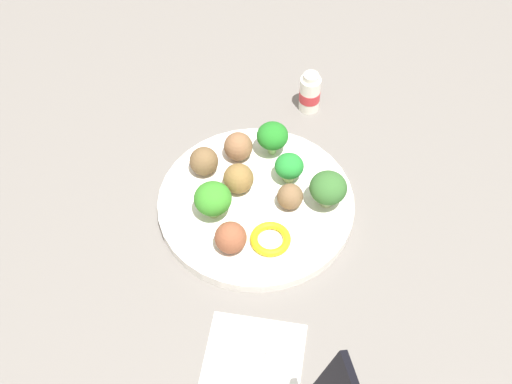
% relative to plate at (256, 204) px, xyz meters
% --- Properties ---
extents(ground_plane, '(4.00, 4.00, 0.00)m').
position_rel_plate_xyz_m(ground_plane, '(0.00, 0.00, -0.01)').
color(ground_plane, slate).
extents(plate, '(0.28, 0.28, 0.02)m').
position_rel_plate_xyz_m(plate, '(0.00, 0.00, 0.00)').
color(plate, white).
rests_on(plate, ground_plane).
extents(broccoli_floret_mid_right, '(0.05, 0.05, 0.05)m').
position_rel_plate_xyz_m(broccoli_floret_mid_right, '(-0.09, 0.01, 0.04)').
color(broccoli_floret_mid_right, '#9ACC7B').
rests_on(broccoli_floret_mid_right, plate).
extents(broccoli_floret_front_left, '(0.05, 0.05, 0.05)m').
position_rel_plate_xyz_m(broccoli_floret_front_left, '(0.03, -0.06, 0.04)').
color(broccoli_floret_front_left, '#A7C874').
rests_on(broccoli_floret_front_left, plate).
extents(broccoli_floret_back_left, '(0.04, 0.04, 0.05)m').
position_rel_plate_xyz_m(broccoli_floret_back_left, '(-0.05, 0.04, 0.04)').
color(broccoli_floret_back_left, '#A2B86E').
rests_on(broccoli_floret_back_left, plate).
extents(broccoli_floret_far_rim, '(0.05, 0.05, 0.06)m').
position_rel_plate_xyz_m(broccoli_floret_far_rim, '(-0.01, 0.10, 0.04)').
color(broccoli_floret_far_rim, '#A8BD7F').
rests_on(broccoli_floret_far_rim, plate).
extents(meatball_front_right, '(0.04, 0.04, 0.04)m').
position_rel_plate_xyz_m(meatball_front_right, '(-0.02, -0.03, 0.03)').
color(meatball_front_right, brown).
rests_on(meatball_front_right, plate).
extents(meatball_center, '(0.04, 0.04, 0.04)m').
position_rel_plate_xyz_m(meatball_center, '(-0.04, -0.08, 0.03)').
color(meatball_center, brown).
rests_on(meatball_center, plate).
extents(meatball_near_rim, '(0.04, 0.04, 0.04)m').
position_rel_plate_xyz_m(meatball_near_rim, '(0.08, -0.02, 0.03)').
color(meatball_near_rim, brown).
rests_on(meatball_near_rim, plate).
extents(meatball_back_left, '(0.04, 0.04, 0.04)m').
position_rel_plate_xyz_m(meatball_back_left, '(0.00, 0.05, 0.03)').
color(meatball_back_left, brown).
rests_on(meatball_back_left, plate).
extents(meatball_back_right, '(0.04, 0.04, 0.04)m').
position_rel_plate_xyz_m(meatball_back_right, '(-0.08, -0.04, 0.03)').
color(meatball_back_right, brown).
rests_on(meatball_back_right, plate).
extents(pepper_ring_back_left, '(0.07, 0.07, 0.01)m').
position_rel_plate_xyz_m(pepper_ring_back_left, '(0.07, 0.03, 0.01)').
color(pepper_ring_back_left, yellow).
rests_on(pepper_ring_back_left, plate).
extents(napkin, '(0.17, 0.12, 0.01)m').
position_rel_plate_xyz_m(napkin, '(0.26, 0.03, -0.01)').
color(napkin, white).
rests_on(napkin, ground_plane).
extents(knife, '(0.15, 0.02, 0.01)m').
position_rel_plate_xyz_m(knife, '(0.27, 0.01, -0.00)').
color(knife, white).
rests_on(knife, napkin).
extents(yogurt_bottle, '(0.03, 0.03, 0.07)m').
position_rel_plate_xyz_m(yogurt_bottle, '(-0.21, 0.06, 0.02)').
color(yogurt_bottle, white).
rests_on(yogurt_bottle, ground_plane).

